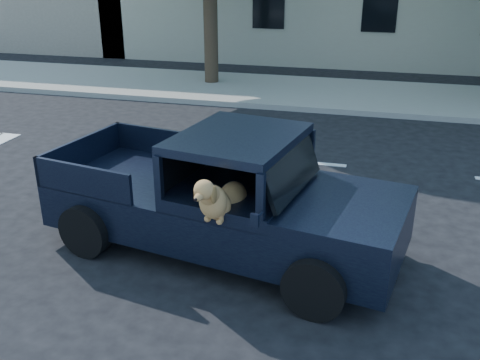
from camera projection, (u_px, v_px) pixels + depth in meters
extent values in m
plane|color=black|center=(272.00, 242.00, 7.80)|extent=(120.00, 120.00, 0.00)
cube|color=gray|center=(335.00, 94.00, 15.98)|extent=(60.00, 4.00, 0.15)
cylinder|color=#332619|center=(210.00, 16.00, 16.48)|extent=(0.44, 0.44, 4.40)
cube|color=black|center=(223.00, 211.00, 7.41)|extent=(5.12, 2.70, 0.62)
cube|color=black|center=(348.00, 209.00, 6.59)|extent=(1.71, 2.09, 0.15)
cube|color=black|center=(238.00, 138.00, 6.90)|extent=(1.74, 2.03, 0.11)
cube|color=black|center=(293.00, 171.00, 6.73)|extent=(0.52, 1.63, 0.53)
cube|color=black|center=(238.00, 218.00, 6.82)|extent=(0.60, 0.60, 0.36)
cube|color=black|center=(255.00, 220.00, 5.81)|extent=(0.10, 0.06, 0.15)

